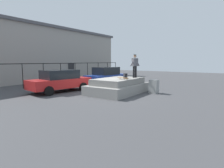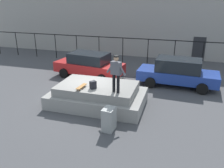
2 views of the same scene
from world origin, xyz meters
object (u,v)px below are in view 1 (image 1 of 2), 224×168
at_px(car_blue_sedan_mid, 106,75).
at_px(utility_box, 154,87).
at_px(backpack, 125,76).
at_px(skateboarder, 135,64).
at_px(car_red_sedan_near, 60,81).
at_px(skateboard, 123,78).

xyz_separation_m(car_blue_sedan_mid, utility_box, (-2.45, -5.98, -0.37)).
bearing_deg(backpack, utility_box, -104.98).
height_order(skateboarder, backpack, skateboarder).
height_order(backpack, car_red_sedan_near, car_red_sedan_near).
bearing_deg(car_blue_sedan_mid, skateboard, -133.25).
bearing_deg(utility_box, backpack, 134.07).
bearing_deg(skateboard, car_blue_sedan_mid, 46.75).
distance_m(skateboard, utility_box, 2.42).
bearing_deg(backpack, skateboard, 140.74).
relative_size(car_red_sedan_near, utility_box, 4.93).
xyz_separation_m(skateboarder, utility_box, (0.13, -1.47, -1.56)).
bearing_deg(car_red_sedan_near, backpack, -65.77).
relative_size(car_blue_sedan_mid, utility_box, 4.92).
relative_size(backpack, car_red_sedan_near, 0.08).
bearing_deg(skateboard, skateboarder, 0.35).
relative_size(skateboarder, utility_box, 1.75).
bearing_deg(backpack, skateboarder, -59.88).
xyz_separation_m(car_red_sedan_near, car_blue_sedan_mid, (5.73, -0.07, 0.02)).
distance_m(skateboarder, skateboard, 1.90).
distance_m(backpack, car_red_sedan_near, 4.90).
relative_size(skateboard, utility_box, 0.84).
distance_m(car_red_sedan_near, car_blue_sedan_mid, 5.73).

